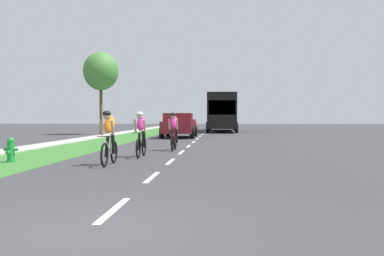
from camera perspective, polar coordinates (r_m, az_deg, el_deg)
The scene contains 11 objects.
ground_plane at distance 25.16m, azimuth 0.40°, elevation -1.70°, with size 120.00×120.00×0.00m, color #38383A.
grass_verge at distance 25.95m, azimuth -10.48°, elevation -1.61°, with size 2.92×70.00×0.01m, color #38722D.
sidewalk_concrete at distance 26.56m, azimuth -14.89°, elevation -1.57°, with size 1.30×70.00×0.10m, color #B2ADA3.
lane_markings_center at distance 29.15m, azimuth 0.91°, elevation -1.25°, with size 0.12×54.30×0.01m.
fire_hydrant_green at distance 14.41m, azimuth -22.94°, elevation -2.72°, with size 0.44×0.38×0.76m.
cyclist_lead at distance 12.64m, azimuth -10.96°, elevation -1.21°, with size 0.42×1.72×1.58m.
cyclist_trailing at distance 14.98m, azimuth -6.79°, elevation -0.77°, with size 0.42×1.72×1.58m.
cyclist_distant at distance 17.78m, azimuth -2.43°, elevation -0.41°, with size 0.42×1.72×1.58m.
pickup_maroon at distance 28.94m, azimuth -1.72°, elevation 0.36°, with size 2.22×5.10×1.64m.
bus_black at distance 41.41m, azimuth 4.03°, elevation 2.30°, with size 2.78×11.60×3.48m.
street_tree_near at distance 34.87m, azimuth -12.02°, elevation 7.36°, with size 2.75×2.75×6.52m.
Camera 1 is at (1.65, -5.07, 1.41)m, focal length 40.15 mm.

